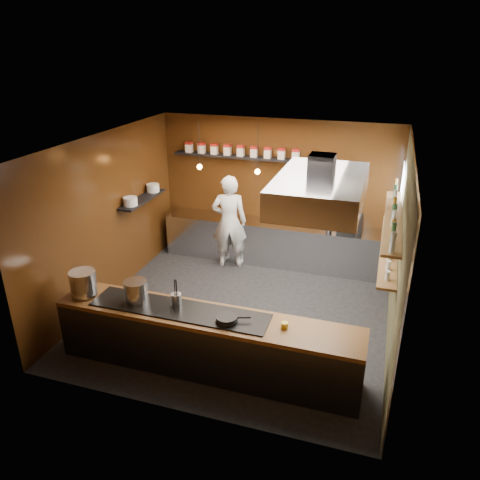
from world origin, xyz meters
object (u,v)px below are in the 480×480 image
at_px(extractor_hood, 320,189).
at_px(stockpot_large, 83,283).
at_px(stockpot_small, 136,291).
at_px(chef, 229,222).
at_px(espresso_machine, 350,224).

relative_size(extractor_hood, stockpot_large, 5.20).
distance_m(stockpot_large, stockpot_small, 0.84).
xyz_separation_m(stockpot_large, chef, (1.12, 3.39, -0.14)).
xyz_separation_m(stockpot_small, chef, (0.28, 3.32, -0.12)).
distance_m(espresso_machine, chef, 2.42).
bearing_deg(stockpot_small, stockpot_large, -175.44).
bearing_deg(chef, stockpot_small, 69.67).
height_order(extractor_hood, chef, extractor_hood).
height_order(stockpot_small, chef, chef).
height_order(stockpot_large, espresso_machine, stockpot_large).
xyz_separation_m(stockpot_large, espresso_machine, (3.51, 3.74, -0.03)).
distance_m(stockpot_large, espresso_machine, 5.13).
bearing_deg(stockpot_large, stockpot_small, 4.56).
xyz_separation_m(extractor_hood, chef, (-2.10, 2.15, -1.52)).
distance_m(stockpot_large, chef, 3.57).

